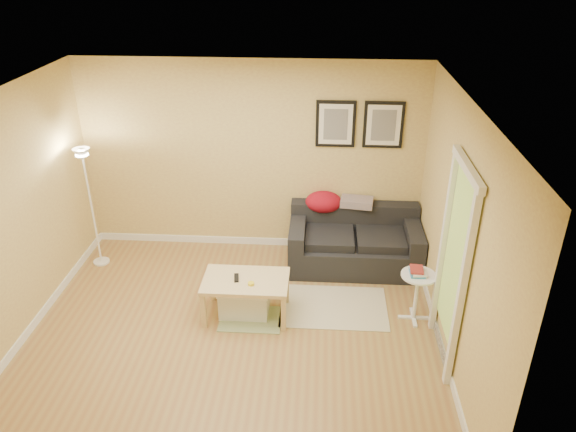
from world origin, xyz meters
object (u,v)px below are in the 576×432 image
(side_table, at_px, (416,297))
(floor_lamp, at_px, (92,211))
(book_stack, at_px, (417,271))
(sofa, at_px, (355,240))
(coffee_table, at_px, (246,297))
(storage_bin, at_px, (245,299))

(side_table, relative_size, floor_lamp, 0.37)
(book_stack, xyz_separation_m, floor_lamp, (-4.00, 0.94, 0.14))
(sofa, distance_m, coffee_table, 1.73)
(sofa, xyz_separation_m, book_stack, (0.62, -1.10, 0.26))
(storage_bin, height_order, side_table, side_table)
(sofa, relative_size, floor_lamp, 1.04)
(floor_lamp, bearing_deg, coffee_table, -25.40)
(storage_bin, distance_m, side_table, 1.95)
(book_stack, bearing_deg, side_table, -37.07)
(side_table, distance_m, book_stack, 0.33)
(sofa, relative_size, side_table, 2.84)
(sofa, bearing_deg, floor_lamp, -177.24)
(sofa, bearing_deg, coffee_table, -137.67)
(book_stack, bearing_deg, coffee_table, -174.71)
(storage_bin, relative_size, floor_lamp, 0.35)
(coffee_table, relative_size, side_table, 1.61)
(book_stack, height_order, floor_lamp, floor_lamp)
(coffee_table, distance_m, book_stack, 1.94)
(coffee_table, distance_m, side_table, 1.92)
(coffee_table, relative_size, book_stack, 4.55)
(sofa, bearing_deg, side_table, -60.21)
(coffee_table, bearing_deg, sofa, 28.48)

